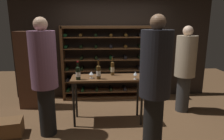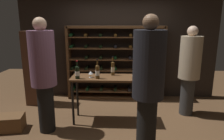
{
  "view_description": "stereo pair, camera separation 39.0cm",
  "coord_description": "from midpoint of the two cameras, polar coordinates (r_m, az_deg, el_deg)",
  "views": [
    {
      "loc": [
        -0.32,
        -3.55,
        1.91
      ],
      "look_at": [
        -0.09,
        0.25,
        1.02
      ],
      "focal_mm": 32.44,
      "sensor_mm": 36.0,
      "label": 1
    },
    {
      "loc": [
        0.07,
        -3.55,
        1.91
      ],
      "look_at": [
        -0.09,
        0.25,
        1.02
      ],
      "focal_mm": 32.44,
      "sensor_mm": 36.0,
      "label": 2
    }
  ],
  "objects": [
    {
      "name": "back_wall",
      "position": [
        5.23,
        3.83,
        7.96
      ],
      "size": [
        4.99,
        0.1,
        2.88
      ],
      "primitive_type": "cube",
      "color": "black",
      "rests_on": "ground"
    },
    {
      "name": "wine_glass_stemmed_left",
      "position": [
        3.67,
        9.28,
        -1.27
      ],
      "size": [
        0.08,
        0.08,
        0.14
      ],
      "color": "silver",
      "rests_on": "tasting_table"
    },
    {
      "name": "wine_crate",
      "position": [
        4.14,
        -24.44,
        -13.46
      ],
      "size": [
        0.54,
        0.42,
        0.28
      ],
      "primitive_type": "cube",
      "rotation": [
        0.0,
        0.0,
        0.19
      ],
      "color": "brown",
      "rests_on": "ground"
    },
    {
      "name": "person_bystander_red_print",
      "position": [
        2.91,
        14.0,
        -2.93
      ],
      "size": [
        0.45,
        0.45,
        2.03
      ],
      "rotation": [
        0.0,
        0.0,
        -2.0
      ],
      "color": "black",
      "rests_on": "ground"
    },
    {
      "name": "person_guest_plum_blouse",
      "position": [
        3.57,
        -15.88,
        -0.32
      ],
      "size": [
        0.43,
        0.43,
        2.01
      ],
      "rotation": [
        0.0,
        0.0,
        -0.45
      ],
      "color": "black",
      "rests_on": "ground"
    },
    {
      "name": "wine_glass_stemmed_center",
      "position": [
        3.79,
        -3.12,
        -0.83
      ],
      "size": [
        0.09,
        0.09,
        0.13
      ],
      "color": "silver",
      "rests_on": "tasting_table"
    },
    {
      "name": "wine_bottle_black_capsule",
      "position": [
        3.72,
        -6.82,
        -0.61
      ],
      "size": [
        0.09,
        0.09,
        0.34
      ],
      "color": "black",
      "rests_on": "tasting_table"
    },
    {
      "name": "wine_bottle_gold_foil",
      "position": [
        3.7,
        -1.12,
        -0.46
      ],
      "size": [
        0.08,
        0.08,
        0.37
      ],
      "color": "#4C3314",
      "rests_on": "tasting_table"
    },
    {
      "name": "display_cabinet",
      "position": [
        5.0,
        -18.72,
        0.4
      ],
      "size": [
        0.44,
        0.36,
        1.74
      ],
      "primitive_type": "cube",
      "color": "#4C2D1E",
      "rests_on": "ground"
    },
    {
      "name": "person_host_in_suit",
      "position": [
        4.5,
        23.37,
        0.69
      ],
      "size": [
        0.44,
        0.43,
        1.86
      ],
      "rotation": [
        0.0,
        0.0,
        -1.7
      ],
      "color": "#323232",
      "rests_on": "ground"
    },
    {
      "name": "ground_plane",
      "position": [
        4.04,
        4.05,
        -15.16
      ],
      "size": [
        9.3,
        9.3,
        0.0
      ],
      "primitive_type": "plane",
      "color": "brown"
    },
    {
      "name": "wine_rack",
      "position": [
        5.09,
        3.15,
        1.88
      ],
      "size": [
        2.42,
        0.32,
        1.84
      ],
      "color": "brown",
      "rests_on": "ground"
    },
    {
      "name": "wine_bottle_green_slim",
      "position": [
        3.95,
        3.06,
        0.49
      ],
      "size": [
        0.07,
        0.07,
        0.38
      ],
      "color": "#4C3314",
      "rests_on": "tasting_table"
    },
    {
      "name": "tasting_table",
      "position": [
        3.88,
        1.48,
        -3.53
      ],
      "size": [
        1.36,
        0.51,
        0.91
      ],
      "color": "brown",
      "rests_on": "ground"
    }
  ]
}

